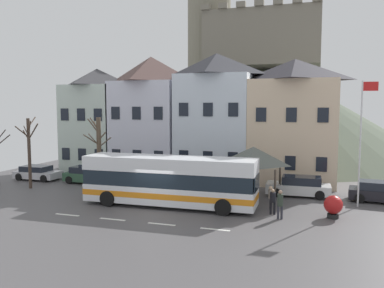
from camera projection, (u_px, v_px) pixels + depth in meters
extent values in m
cube|color=#504D4F|center=(154.00, 211.00, 24.34)|extent=(40.00, 60.00, 0.06)
cube|color=silver|center=(67.00, 215.00, 23.32)|extent=(1.60, 0.20, 0.01)
cube|color=silver|center=(113.00, 219.00, 22.40)|extent=(1.60, 0.20, 0.01)
cube|color=silver|center=(162.00, 224.00, 21.49)|extent=(1.60, 0.20, 0.01)
cube|color=silver|center=(215.00, 229.00, 20.58)|extent=(1.60, 0.20, 0.01)
cube|color=silver|center=(98.00, 129.00, 38.50)|extent=(5.18, 5.67, 8.34)
pyramid|color=#3C3C3F|center=(97.00, 77.00, 38.02)|extent=(5.18, 5.67, 1.62)
cube|color=black|center=(66.00, 154.00, 36.52)|extent=(0.80, 0.06, 1.10)
cube|color=black|center=(82.00, 154.00, 35.99)|extent=(0.80, 0.06, 1.10)
cube|color=black|center=(99.00, 155.00, 35.46)|extent=(0.80, 0.06, 1.10)
cube|color=black|center=(65.00, 114.00, 36.17)|extent=(0.80, 0.06, 1.10)
cube|color=black|center=(81.00, 115.00, 35.64)|extent=(0.80, 0.06, 1.10)
cube|color=black|center=(98.00, 115.00, 35.11)|extent=(0.80, 0.06, 1.10)
cube|color=silver|center=(152.00, 128.00, 37.12)|extent=(6.05, 6.34, 8.58)
pyramid|color=brown|center=(151.00, 70.00, 36.60)|extent=(6.05, 6.34, 2.35)
cube|color=black|center=(116.00, 155.00, 34.92)|extent=(0.80, 0.06, 1.10)
cube|color=black|center=(137.00, 156.00, 34.31)|extent=(0.80, 0.06, 1.10)
cube|color=black|center=(158.00, 157.00, 33.69)|extent=(0.80, 0.06, 1.10)
cube|color=black|center=(115.00, 113.00, 34.56)|extent=(0.80, 0.06, 1.10)
cube|color=black|center=(136.00, 113.00, 33.95)|extent=(0.80, 0.06, 1.10)
cube|color=black|center=(158.00, 113.00, 33.33)|extent=(0.80, 0.06, 1.10)
cube|color=silver|center=(216.00, 127.00, 34.72)|extent=(6.26, 5.42, 9.06)
pyramid|color=#36363D|center=(217.00, 64.00, 34.19)|extent=(6.26, 5.42, 1.87)
cube|color=black|center=(184.00, 157.00, 32.99)|extent=(0.80, 0.06, 1.10)
cube|color=black|center=(208.00, 158.00, 32.35)|extent=(0.80, 0.06, 1.10)
cube|color=black|center=(233.00, 159.00, 31.72)|extent=(0.80, 0.06, 1.10)
cube|color=black|center=(184.00, 109.00, 32.61)|extent=(0.80, 0.06, 1.10)
cube|color=black|center=(208.00, 110.00, 31.97)|extent=(0.80, 0.06, 1.10)
cube|color=black|center=(233.00, 110.00, 31.34)|extent=(0.80, 0.06, 1.10)
cube|color=beige|center=(294.00, 131.00, 33.35)|extent=(6.87, 6.70, 8.50)
pyramid|color=#343239|center=(295.00, 70.00, 32.86)|extent=(6.87, 6.70, 1.79)
cube|color=black|center=(260.00, 162.00, 31.06)|extent=(0.80, 0.06, 1.10)
cube|color=black|center=(290.00, 163.00, 30.36)|extent=(0.80, 0.06, 1.10)
cube|color=black|center=(321.00, 164.00, 29.66)|extent=(0.80, 0.06, 1.10)
cube|color=black|center=(261.00, 115.00, 30.70)|extent=(0.80, 0.06, 1.10)
cube|color=black|center=(291.00, 115.00, 30.01)|extent=(0.80, 0.06, 1.10)
cube|color=black|center=(323.00, 115.00, 29.31)|extent=(0.80, 0.06, 1.10)
cone|color=#586251|center=(265.00, 108.00, 52.96)|extent=(41.30, 41.30, 12.19)
cube|color=slate|center=(266.00, 44.00, 52.14)|extent=(13.80, 13.80, 6.60)
cylinder|color=slate|center=(209.00, 31.00, 50.84)|extent=(5.48, 5.48, 9.45)
cube|color=slate|center=(206.00, 7.00, 47.20)|extent=(1.06, 0.70, 0.62)
cube|color=slate|center=(223.00, 6.00, 46.55)|extent=(1.06, 0.70, 0.62)
cube|color=slate|center=(241.00, 5.00, 45.91)|extent=(1.06, 0.70, 0.62)
cube|color=slate|center=(259.00, 3.00, 45.26)|extent=(1.06, 0.70, 0.62)
cube|color=slate|center=(278.00, 2.00, 44.61)|extent=(1.06, 0.70, 0.62)
cube|color=slate|center=(298.00, 0.00, 43.97)|extent=(1.06, 0.70, 0.62)
cube|color=white|center=(169.00, 194.00, 25.28)|extent=(11.14, 2.66, 1.11)
cube|color=orange|center=(169.00, 193.00, 25.27)|extent=(11.16, 2.68, 0.36)
cube|color=#19232D|center=(169.00, 178.00, 25.18)|extent=(11.04, 2.61, 0.94)
cube|color=white|center=(169.00, 164.00, 25.09)|extent=(11.14, 2.66, 0.88)
cube|color=#19232D|center=(257.00, 183.00, 23.59)|extent=(0.10, 2.04, 0.90)
cylinder|color=black|center=(231.00, 198.00, 25.34)|extent=(1.01, 0.30, 1.00)
cylinder|color=black|center=(223.00, 207.00, 23.12)|extent=(1.01, 0.30, 1.00)
cylinder|color=black|center=(124.00, 191.00, 27.49)|extent=(1.01, 0.30, 1.00)
cylinder|color=black|center=(108.00, 199.00, 25.27)|extent=(1.01, 0.30, 1.00)
cylinder|color=#473D33|center=(234.00, 177.00, 29.15)|extent=(0.14, 0.14, 2.40)
cylinder|color=#473D33|center=(280.00, 179.00, 28.14)|extent=(0.14, 0.14, 2.40)
cylinder|color=#473D33|center=(224.00, 185.00, 26.02)|extent=(0.14, 0.14, 2.40)
cylinder|color=#473D33|center=(275.00, 188.00, 25.02)|extent=(0.14, 0.14, 2.40)
pyramid|color=#50554F|center=(253.00, 156.00, 26.91)|extent=(3.60, 3.60, 1.24)
cube|color=silver|center=(298.00, 189.00, 28.19)|extent=(4.47, 1.85, 0.68)
cube|color=#1E232D|center=(302.00, 180.00, 28.07)|extent=(2.69, 1.60, 0.56)
cylinder|color=black|center=(276.00, 193.00, 27.83)|extent=(0.64, 0.21, 0.64)
cylinder|color=black|center=(278.00, 188.00, 29.42)|extent=(0.64, 0.21, 0.64)
cylinder|color=black|center=(320.00, 195.00, 27.00)|extent=(0.64, 0.21, 0.64)
cylinder|color=black|center=(319.00, 190.00, 28.59)|extent=(0.64, 0.21, 0.64)
cube|color=silver|center=(38.00, 174.00, 34.39)|extent=(3.86, 1.90, 0.58)
cube|color=#1E232D|center=(36.00, 168.00, 34.40)|extent=(2.32, 1.66, 0.46)
cylinder|color=black|center=(57.00, 175.00, 34.88)|extent=(0.64, 0.21, 0.64)
cylinder|color=black|center=(44.00, 179.00, 33.19)|extent=(0.64, 0.21, 0.64)
cylinder|color=black|center=(33.00, 174.00, 35.62)|extent=(0.64, 0.21, 0.64)
cylinder|color=black|center=(19.00, 177.00, 33.93)|extent=(0.64, 0.21, 0.64)
cube|color=silver|center=(146.00, 179.00, 32.11)|extent=(4.03, 2.04, 0.69)
cube|color=#1E232D|center=(144.00, 171.00, 32.13)|extent=(2.45, 1.71, 0.56)
cylinder|color=black|center=(165.00, 180.00, 32.40)|extent=(0.65, 0.25, 0.64)
cylinder|color=black|center=(155.00, 184.00, 30.88)|extent=(0.65, 0.25, 0.64)
cylinder|color=black|center=(138.00, 178.00, 33.38)|extent=(0.65, 0.25, 0.64)
cylinder|color=black|center=(127.00, 182.00, 31.86)|extent=(0.65, 0.25, 0.64)
cube|color=black|center=(382.00, 195.00, 26.30)|extent=(4.33, 2.19, 0.67)
cube|color=#1E232D|center=(379.00, 186.00, 26.33)|extent=(2.65, 1.81, 0.53)
cylinder|color=black|center=(360.00, 193.00, 27.64)|extent=(0.66, 0.26, 0.64)
cylinder|color=black|center=(360.00, 198.00, 26.10)|extent=(0.66, 0.26, 0.64)
cube|color=#30533B|center=(88.00, 177.00, 32.92)|extent=(3.92, 1.84, 0.69)
cube|color=#1E232D|center=(86.00, 170.00, 32.93)|extent=(2.37, 1.59, 0.50)
cylinder|color=black|center=(107.00, 178.00, 33.30)|extent=(0.64, 0.22, 0.64)
cylinder|color=black|center=(96.00, 182.00, 31.74)|extent=(0.64, 0.22, 0.64)
cylinder|color=black|center=(81.00, 177.00, 34.14)|extent=(0.64, 0.22, 0.64)
cylinder|color=black|center=(69.00, 180.00, 32.58)|extent=(0.64, 0.22, 0.64)
cylinder|color=#2D2D38|center=(270.00, 203.00, 24.62)|extent=(0.13, 0.13, 0.73)
cylinder|color=#2D2D38|center=(270.00, 204.00, 24.44)|extent=(0.13, 0.13, 0.73)
cylinder|color=gray|center=(271.00, 194.00, 24.47)|extent=(0.29, 0.29, 0.56)
sphere|color=#D1AD89|center=(271.00, 188.00, 24.43)|extent=(0.24, 0.24, 0.24)
cylinder|color=#2D2D38|center=(278.00, 212.00, 22.39)|extent=(0.13, 0.13, 0.82)
cylinder|color=#2D2D38|center=(282.00, 212.00, 22.39)|extent=(0.13, 0.13, 0.82)
cylinder|color=#2D382D|center=(280.00, 200.00, 22.32)|extent=(0.32, 0.32, 0.68)
sphere|color=#9E7A60|center=(280.00, 192.00, 22.28)|extent=(0.23, 0.23, 0.23)
cylinder|color=black|center=(271.00, 208.00, 23.38)|extent=(0.13, 0.13, 0.80)
cylinder|color=black|center=(274.00, 208.00, 23.34)|extent=(0.13, 0.13, 0.80)
cylinder|color=black|center=(273.00, 197.00, 23.30)|extent=(0.36, 0.36, 0.57)
sphere|color=tan|center=(273.00, 191.00, 23.26)|extent=(0.21, 0.21, 0.21)
cube|color=#473828|center=(228.00, 187.00, 29.27)|extent=(1.63, 0.45, 0.08)
cube|color=#473828|center=(229.00, 183.00, 29.46)|extent=(1.63, 0.06, 0.40)
cube|color=#2D2D33|center=(219.00, 189.00, 29.51)|extent=(0.08, 0.36, 0.45)
cube|color=#2D2D33|center=(238.00, 190.00, 29.07)|extent=(0.08, 0.36, 0.45)
cylinder|color=silver|center=(360.00, 145.00, 24.78)|extent=(0.10, 0.10, 7.96)
cube|color=red|center=(370.00, 86.00, 24.30)|extent=(0.90, 0.03, 0.56)
cylinder|color=black|center=(333.00, 216.00, 22.64)|extent=(0.64, 0.64, 0.25)
sphere|color=#B21919|center=(333.00, 205.00, 22.58)|extent=(1.06, 1.06, 1.06)
cylinder|color=#382D28|center=(1.00, 136.00, 31.86)|extent=(0.31, 0.92, 1.00)
cylinder|color=#382D28|center=(3.00, 140.00, 31.83)|extent=(0.75, 0.94, 0.96)
cylinder|color=#47382D|center=(29.00, 153.00, 30.65)|extent=(0.25, 0.25, 5.46)
cylinder|color=#47382D|center=(26.00, 135.00, 31.02)|extent=(1.19, 0.82, 0.71)
cylinder|color=#47382D|center=(29.00, 129.00, 30.11)|extent=(0.76, 0.63, 1.26)
cylinder|color=#47382D|center=(22.00, 132.00, 30.04)|extent=(0.40, 1.12, 0.94)
cylinder|color=#47382D|center=(33.00, 132.00, 30.28)|extent=(1.07, 0.22, 1.29)
cylinder|color=#47382D|center=(32.00, 122.00, 31.02)|extent=(0.38, 1.25, 0.82)
cylinder|color=#47382D|center=(26.00, 131.00, 30.22)|extent=(0.12, 0.59, 0.87)
cylinder|color=brown|center=(99.00, 154.00, 29.66)|extent=(0.34, 0.34, 5.55)
cylinder|color=brown|center=(96.00, 126.00, 29.61)|extent=(0.57, 0.26, 0.77)
cylinder|color=brown|center=(93.00, 126.00, 29.53)|extent=(0.92, 0.21, 1.11)
cylinder|color=brown|center=(91.00, 140.00, 29.33)|extent=(0.94, 0.84, 0.86)
cylinder|color=brown|center=(94.00, 124.00, 29.54)|extent=(0.77, 0.10, 0.99)
cylinder|color=brown|center=(102.00, 136.00, 29.44)|extent=(0.65, 0.10, 0.66)
cylinder|color=brown|center=(105.00, 142.00, 29.13)|extent=(1.36, 0.59, 0.85)
cylinder|color=brown|center=(94.00, 140.00, 29.16)|extent=(0.36, 0.98, 0.99)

